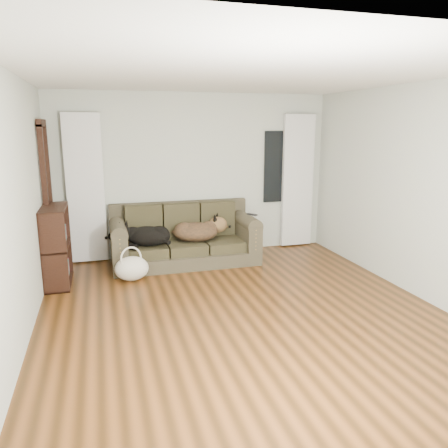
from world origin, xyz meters
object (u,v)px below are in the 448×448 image
object	(u,v)px
tote_bag	(132,269)
bookshelf	(57,247)
sofa	(185,235)
dog_shepherd	(198,231)
dog_black_lab	(145,237)

from	to	relation	value
tote_bag	bookshelf	size ratio (longest dim) A/B	0.44
sofa	dog_shepherd	world-z (taller)	sofa
sofa	bookshelf	world-z (taller)	bookshelf
dog_shepherd	sofa	bearing A→B (deg)	4.98
sofa	dog_black_lab	distance (m)	0.62
bookshelf	dog_black_lab	bearing A→B (deg)	8.42
dog_shepherd	tote_bag	xyz separation A→B (m)	(-1.07, -0.57, -0.33)
bookshelf	sofa	bearing A→B (deg)	5.76
sofa	bookshelf	size ratio (longest dim) A/B	2.10
tote_bag	bookshelf	distance (m)	1.03
dog_black_lab	bookshelf	bearing A→B (deg)	-139.87
dog_shepherd	bookshelf	size ratio (longest dim) A/B	0.68
dog_black_lab	dog_shepherd	size ratio (longest dim) A/B	0.95
sofa	tote_bag	bearing A→B (deg)	-145.74
dog_black_lab	bookshelf	world-z (taller)	bookshelf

